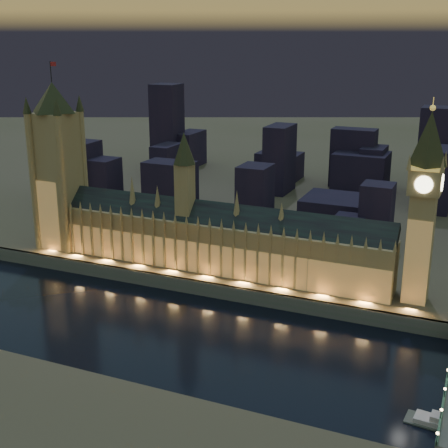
% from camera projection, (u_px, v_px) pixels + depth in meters
% --- Properties ---
extents(ground_plane, '(2000.00, 2000.00, 0.00)m').
position_uv_depth(ground_plane, '(171.00, 326.00, 307.62)').
color(ground_plane, black).
rests_on(ground_plane, ground).
extents(north_bank, '(2000.00, 960.00, 8.00)m').
position_uv_depth(north_bank, '(371.00, 147.00, 762.63)').
color(north_bank, '#4B4530').
rests_on(north_bank, ground).
extents(embankment_wall, '(2000.00, 2.50, 8.00)m').
position_uv_depth(embankment_wall, '(206.00, 289.00, 342.41)').
color(embankment_wall, '#46544B').
rests_on(embankment_wall, ground).
extents(palace_of_westminster, '(202.00, 22.46, 78.00)m').
position_uv_depth(palace_of_westminster, '(215.00, 239.00, 355.22)').
color(palace_of_westminster, '#987A4E').
rests_on(palace_of_westminster, north_bank).
extents(victoria_tower, '(31.68, 31.68, 114.54)m').
position_uv_depth(victoria_tower, '(58.00, 158.00, 384.51)').
color(victoria_tower, '#987A4E').
rests_on(victoria_tower, north_bank).
extents(elizabeth_tower, '(18.00, 18.00, 102.25)m').
position_uv_depth(elizabeth_tower, '(425.00, 192.00, 301.91)').
color(elizabeth_tower, '#987A4E').
rests_on(elizabeth_tower, north_bank).
extents(city_backdrop, '(453.16, 215.63, 82.85)m').
position_uv_depth(city_backdrop, '(353.00, 172.00, 502.59)').
color(city_backdrop, black).
rests_on(city_backdrop, north_bank).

